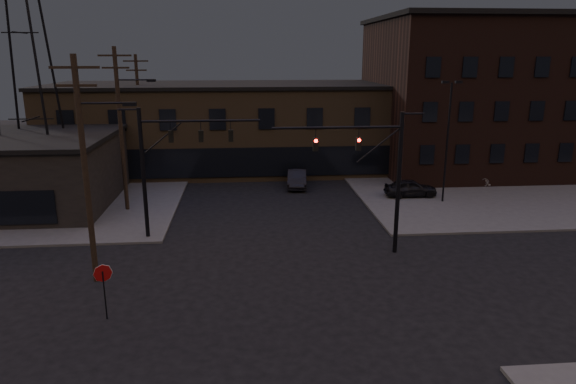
% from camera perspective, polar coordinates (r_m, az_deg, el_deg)
% --- Properties ---
extents(ground, '(140.00, 140.00, 0.00)m').
position_cam_1_polar(ground, '(25.02, 0.09, -10.94)').
color(ground, black).
rests_on(ground, ground).
extents(sidewalk_ne, '(30.00, 30.00, 0.15)m').
position_cam_1_polar(sidewalk_ne, '(51.63, 22.87, 1.66)').
color(sidewalk_ne, '#474744').
rests_on(sidewalk_ne, ground).
extents(sidewalk_nw, '(30.00, 30.00, 0.15)m').
position_cam_1_polar(sidewalk_nw, '(49.91, -28.45, 0.59)').
color(sidewalk_nw, '#474744').
rests_on(sidewalk_nw, ground).
extents(building_row, '(40.00, 12.00, 8.00)m').
position_cam_1_polar(building_row, '(50.92, -2.70, 7.15)').
color(building_row, brown).
rests_on(building_row, ground).
extents(building_right, '(22.00, 16.00, 14.00)m').
position_cam_1_polar(building_right, '(54.17, 21.67, 9.80)').
color(building_right, black).
rests_on(building_right, ground).
extents(traffic_signal_near, '(7.12, 0.24, 8.00)m').
position_cam_1_polar(traffic_signal_near, '(28.53, 10.08, 2.60)').
color(traffic_signal_near, black).
rests_on(traffic_signal_near, ground).
extents(traffic_signal_far, '(7.12, 0.24, 8.00)m').
position_cam_1_polar(traffic_signal_far, '(31.34, -13.58, 3.67)').
color(traffic_signal_far, black).
rests_on(traffic_signal_far, ground).
extents(stop_sign, '(0.72, 0.33, 2.48)m').
position_cam_1_polar(stop_sign, '(23.16, -19.84, -9.09)').
color(stop_sign, black).
rests_on(stop_sign, ground).
extents(utility_pole_near, '(3.70, 0.28, 11.00)m').
position_cam_1_polar(utility_pole_near, '(26.02, -21.52, 2.70)').
color(utility_pole_near, black).
rests_on(utility_pole_near, ground).
extents(utility_pole_mid, '(3.70, 0.28, 11.50)m').
position_cam_1_polar(utility_pole_mid, '(37.69, -18.01, 6.93)').
color(utility_pole_mid, black).
rests_on(utility_pole_mid, ground).
extents(utility_pole_far, '(2.20, 0.28, 11.00)m').
position_cam_1_polar(utility_pole_far, '(49.60, -16.17, 8.45)').
color(utility_pole_far, black).
rests_on(utility_pole_far, ground).
extents(transmission_tower, '(7.00, 7.00, 25.00)m').
position_cam_1_polar(transmission_tower, '(43.49, -27.64, 15.42)').
color(transmission_tower, black).
rests_on(transmission_tower, ground).
extents(lot_light_a, '(1.50, 0.28, 9.14)m').
position_cam_1_polar(lot_light_a, '(39.74, 17.36, 6.47)').
color(lot_light_a, black).
rests_on(lot_light_a, ground).
extents(lot_light_b, '(1.50, 0.28, 9.14)m').
position_cam_1_polar(lot_light_b, '(46.74, 21.95, 7.26)').
color(lot_light_b, black).
rests_on(lot_light_b, ground).
extents(parked_car_lot_a, '(4.04, 1.64, 1.38)m').
position_cam_1_polar(parked_car_lot_a, '(41.42, 13.46, 0.46)').
color(parked_car_lot_a, black).
rests_on(parked_car_lot_a, sidewalk_ne).
extents(parked_car_lot_b, '(4.62, 2.29, 1.29)m').
position_cam_1_polar(parked_car_lot_b, '(46.63, 19.05, 1.60)').
color(parked_car_lot_b, silver).
rests_on(parked_car_lot_b, sidewalk_ne).
extents(car_crossing, '(2.03, 4.64, 1.48)m').
position_cam_1_polar(car_crossing, '(43.78, 1.00, 1.53)').
color(car_crossing, black).
rests_on(car_crossing, ground).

